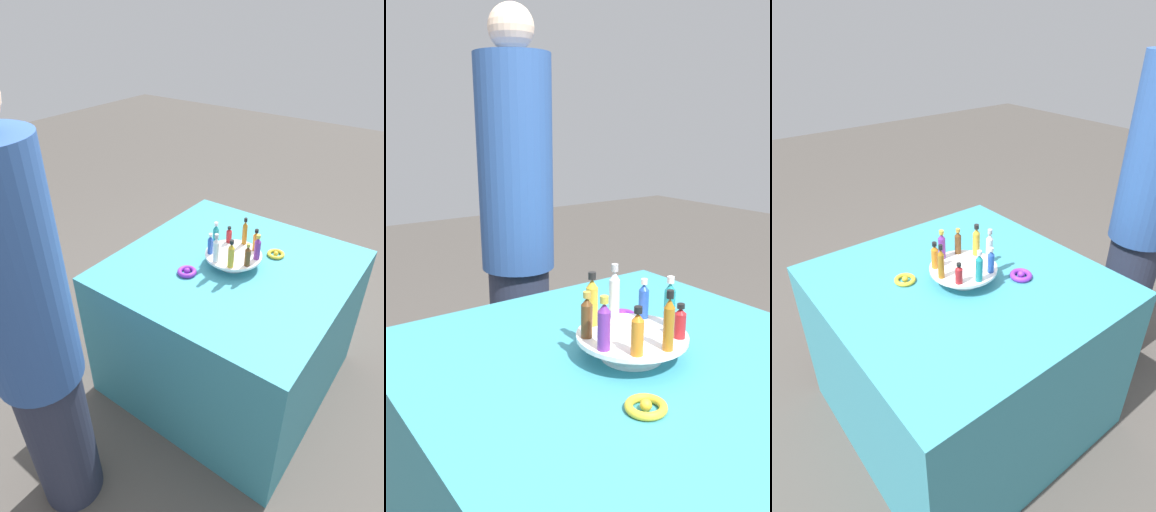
% 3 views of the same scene
% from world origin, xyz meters
% --- Properties ---
extents(ground_plane, '(12.00, 12.00, 0.00)m').
position_xyz_m(ground_plane, '(0.00, 0.00, 0.00)').
color(ground_plane, '#4C4742').
extents(party_table, '(1.09, 1.09, 0.78)m').
position_xyz_m(party_table, '(0.00, 0.00, 0.39)').
color(party_table, teal).
rests_on(party_table, ground_plane).
extents(display_stand, '(0.28, 0.28, 0.06)m').
position_xyz_m(display_stand, '(0.00, 0.00, 0.82)').
color(display_stand, white).
rests_on(display_stand, party_table).
extents(bottle_purple, '(0.03, 0.03, 0.13)m').
position_xyz_m(bottle_purple, '(-0.11, -0.03, 0.90)').
color(bottle_purple, '#702D93').
rests_on(bottle_purple, display_stand).
extents(bottle_orange, '(0.03, 0.03, 0.11)m').
position_xyz_m(bottle_orange, '(-0.07, -0.09, 0.89)').
color(bottle_orange, orange).
rests_on(bottle_orange, display_stand).
extents(bottle_amber, '(0.03, 0.03, 0.14)m').
position_xyz_m(bottle_amber, '(0.01, -0.11, 0.91)').
color(bottle_amber, '#AD6B19').
rests_on(bottle_amber, display_stand).
extents(bottle_red, '(0.03, 0.03, 0.09)m').
position_xyz_m(bottle_red, '(0.08, -0.08, 0.88)').
color(bottle_red, '#B21E23').
rests_on(bottle_red, display_stand).
extents(bottle_teal, '(0.03, 0.03, 0.13)m').
position_xyz_m(bottle_teal, '(0.11, -0.01, 0.90)').
color(bottle_teal, teal).
rests_on(bottle_teal, display_stand).
extents(bottle_blue, '(0.03, 0.03, 0.11)m').
position_xyz_m(bottle_blue, '(0.09, 0.06, 0.89)').
color(bottle_blue, '#234CAD').
rests_on(bottle_blue, display_stand).
extents(bottle_clear, '(0.03, 0.03, 0.15)m').
position_xyz_m(bottle_clear, '(0.03, 0.11, 0.91)').
color(bottle_clear, silver).
rests_on(bottle_clear, display_stand).
extents(bottle_gold, '(0.03, 0.03, 0.14)m').
position_xyz_m(bottle_gold, '(-0.05, 0.10, 0.91)').
color(bottle_gold, gold).
rests_on(bottle_gold, display_stand).
extents(bottle_brown, '(0.03, 0.03, 0.12)m').
position_xyz_m(bottle_brown, '(-0.10, 0.05, 0.90)').
color(bottle_brown, brown).
rests_on(bottle_brown, display_stand).
extents(ribbon_bow_purple, '(0.09, 0.09, 0.03)m').
position_xyz_m(ribbon_bow_purple, '(0.14, 0.20, 0.79)').
color(ribbon_bow_purple, purple).
rests_on(ribbon_bow_purple, party_table).
extents(ribbon_bow_gold, '(0.09, 0.09, 0.03)m').
position_xyz_m(ribbon_bow_gold, '(-0.14, -0.20, 0.79)').
color(ribbon_bow_gold, gold).
rests_on(ribbon_bow_gold, party_table).
extents(person_figure, '(0.30, 0.30, 1.78)m').
position_xyz_m(person_figure, '(0.21, 0.97, 0.90)').
color(person_figure, '#282D42').
rests_on(person_figure, ground_plane).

